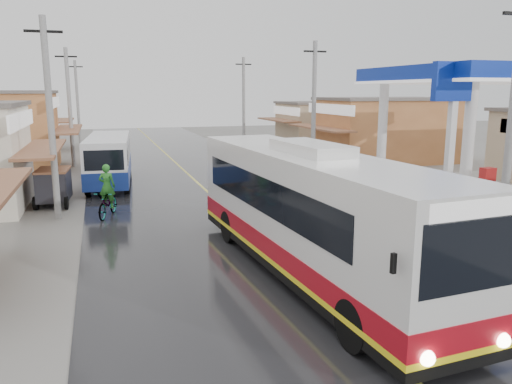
# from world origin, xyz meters

# --- Properties ---
(ground) EXTENTS (120.00, 120.00, 0.00)m
(ground) POSITION_xyz_m (0.00, 0.00, 0.00)
(ground) COLOR slate
(ground) RESTS_ON ground
(road) EXTENTS (12.00, 90.00, 0.02)m
(road) POSITION_xyz_m (0.00, 15.00, 0.01)
(road) COLOR black
(road) RESTS_ON ground
(centre_line) EXTENTS (0.15, 90.00, 0.01)m
(centre_line) POSITION_xyz_m (0.00, 15.00, 0.02)
(centre_line) COLOR #D8CC4C
(centre_line) RESTS_ON road
(shopfronts_right) EXTENTS (11.00, 44.00, 4.80)m
(shopfronts_right) POSITION_xyz_m (15.00, 12.00, 0.00)
(shopfronts_right) COLOR beige
(shopfronts_right) RESTS_ON ground
(utility_poles_left) EXTENTS (1.60, 50.00, 8.00)m
(utility_poles_left) POSITION_xyz_m (-7.00, 16.00, 0.00)
(utility_poles_left) COLOR gray
(utility_poles_left) RESTS_ON ground
(utility_poles_right) EXTENTS (1.60, 36.00, 8.00)m
(utility_poles_right) POSITION_xyz_m (7.00, 15.00, 0.00)
(utility_poles_right) COLOR gray
(utility_poles_right) RESTS_ON ground
(coach_bus) EXTENTS (3.48, 12.22, 3.77)m
(coach_bus) POSITION_xyz_m (0.27, 0.10, 1.82)
(coach_bus) COLOR silver
(coach_bus) RESTS_ON road
(second_bus) EXTENTS (2.80, 8.24, 2.69)m
(second_bus) POSITION_xyz_m (-4.75, 16.34, 1.45)
(second_bus) COLOR silver
(second_bus) RESTS_ON road
(cyclist) EXTENTS (1.38, 2.22, 2.26)m
(cyclist) POSITION_xyz_m (-5.02, 8.66, 0.74)
(cyclist) COLOR black
(cyclist) RESTS_ON ground
(tricycle_near) EXTENTS (1.62, 2.33, 1.71)m
(tricycle_near) POSITION_xyz_m (-7.32, 11.55, 0.98)
(tricycle_near) COLOR #26262D
(tricycle_near) RESTS_ON ground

